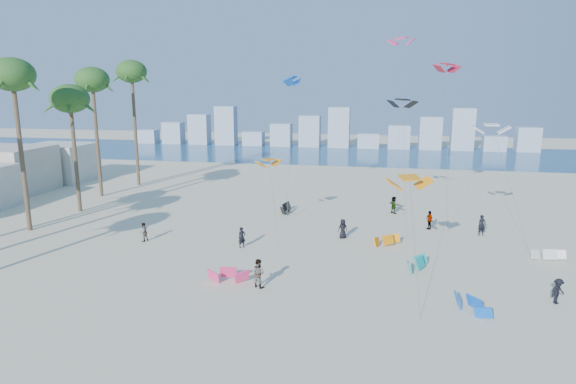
# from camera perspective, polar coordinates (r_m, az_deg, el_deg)

# --- Properties ---
(ground) EXTENTS (220.00, 220.00, 0.00)m
(ground) POSITION_cam_1_polar(r_m,az_deg,el_deg) (26.77, -13.37, -16.57)
(ground) COLOR beige
(ground) RESTS_ON ground
(ocean) EXTENTS (220.00, 220.00, 0.00)m
(ocean) POSITION_cam_1_polar(r_m,az_deg,el_deg) (94.66, 4.56, 4.53)
(ocean) COLOR navy
(ocean) RESTS_ON ground
(kitesurfer_near) EXTENTS (0.73, 0.70, 1.69)m
(kitesurfer_near) POSITION_cam_1_polar(r_m,az_deg,el_deg) (39.53, -5.41, -5.31)
(kitesurfer_near) COLOR black
(kitesurfer_near) RESTS_ON ground
(kitesurfer_mid) EXTENTS (1.14, 1.04, 1.90)m
(kitesurfer_mid) POSITION_cam_1_polar(r_m,az_deg,el_deg) (31.97, -3.50, -9.43)
(kitesurfer_mid) COLOR gray
(kitesurfer_mid) RESTS_ON ground
(kitesurfers_far) EXTENTS (30.98, 21.14, 1.82)m
(kitesurfers_far) POSITION_cam_1_polar(r_m,az_deg,el_deg) (42.93, 11.41, -4.07)
(kitesurfers_far) COLOR black
(kitesurfers_far) RESTS_ON ground
(grounded_kites) EXTENTS (25.34, 23.04, 0.90)m
(grounded_kites) POSITION_cam_1_polar(r_m,az_deg,el_deg) (37.87, 10.18, -6.92)
(grounded_kites) COLOR #F03577
(grounded_kites) RESTS_ON ground
(flying_kites) EXTENTS (35.36, 33.50, 18.63)m
(flying_kites) POSITION_cam_1_polar(r_m,az_deg,el_deg) (45.65, 17.57, 9.52)
(flying_kites) COLOR orange
(flying_kites) RESTS_ON ground
(palm_row) EXTENTS (7.86, 44.80, 15.96)m
(palm_row) POSITION_cam_1_polar(r_m,az_deg,el_deg) (48.88, -29.75, 10.01)
(palm_row) COLOR brown
(palm_row) RESTS_ON ground
(distant_skyline) EXTENTS (85.00, 3.00, 8.40)m
(distant_skyline) POSITION_cam_1_polar(r_m,az_deg,el_deg) (104.31, 4.54, 6.95)
(distant_skyline) COLOR #9EADBF
(distant_skyline) RESTS_ON ground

